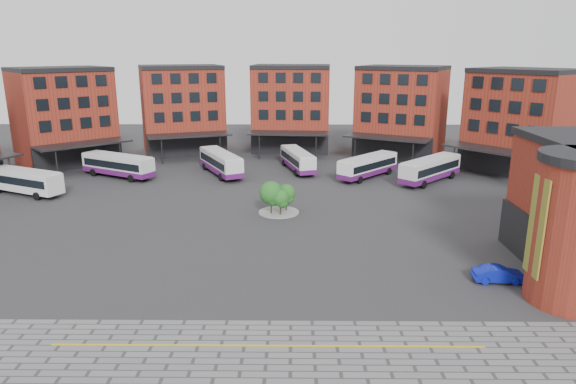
{
  "coord_description": "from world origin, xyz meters",
  "views": [
    {
      "loc": [
        3.49,
        -41.08,
        17.16
      ],
      "look_at": [
        3.05,
        6.06,
        4.0
      ],
      "focal_mm": 32.0,
      "sensor_mm": 36.0,
      "label": 1
    }
  ],
  "objects_px": {
    "bus_a": "(24,180)",
    "bus_d": "(298,160)",
    "bus_e": "(368,166)",
    "bus_f": "(430,169)",
    "bus_b": "(118,165)",
    "blue_car": "(499,274)",
    "bus_c": "(221,162)",
    "tree_island": "(278,196)"
  },
  "relations": [
    {
      "from": "bus_d",
      "to": "bus_f",
      "type": "relative_size",
      "value": 1.09
    },
    {
      "from": "bus_a",
      "to": "bus_c",
      "type": "xyz_separation_m",
      "value": [
        22.57,
        10.55,
        -0.08
      ]
    },
    {
      "from": "bus_f",
      "to": "blue_car",
      "type": "xyz_separation_m",
      "value": [
        -2.64,
        -30.73,
        -1.11
      ]
    },
    {
      "from": "bus_d",
      "to": "bus_c",
      "type": "bearing_deg",
      "value": 177.41
    },
    {
      "from": "tree_island",
      "to": "bus_a",
      "type": "height_order",
      "value": "tree_island"
    },
    {
      "from": "bus_a",
      "to": "bus_b",
      "type": "height_order",
      "value": "bus_b"
    },
    {
      "from": "bus_e",
      "to": "bus_f",
      "type": "bearing_deg",
      "value": 27.16
    },
    {
      "from": "bus_b",
      "to": "bus_a",
      "type": "bearing_deg",
      "value": 163.79
    },
    {
      "from": "bus_d",
      "to": "blue_car",
      "type": "distance_m",
      "value": 40.13
    },
    {
      "from": "bus_a",
      "to": "blue_car",
      "type": "xyz_separation_m",
      "value": [
        48.45,
        -24.13,
        -1.18
      ]
    },
    {
      "from": "bus_b",
      "to": "bus_d",
      "type": "height_order",
      "value": "bus_b"
    },
    {
      "from": "tree_island",
      "to": "bus_e",
      "type": "xyz_separation_m",
      "value": [
        11.98,
        16.39,
        -0.34
      ]
    },
    {
      "from": "bus_a",
      "to": "bus_d",
      "type": "height_order",
      "value": "bus_a"
    },
    {
      "from": "tree_island",
      "to": "blue_car",
      "type": "distance_m",
      "value": 24.07
    },
    {
      "from": "bus_e",
      "to": "blue_car",
      "type": "distance_m",
      "value": 33.51
    },
    {
      "from": "bus_e",
      "to": "bus_f",
      "type": "relative_size",
      "value": 0.95
    },
    {
      "from": "bus_a",
      "to": "bus_f",
      "type": "relative_size",
      "value": 1.09
    },
    {
      "from": "bus_a",
      "to": "bus_b",
      "type": "distance_m",
      "value": 12.27
    },
    {
      "from": "bus_d",
      "to": "blue_car",
      "type": "bearing_deg",
      "value": -83.7
    },
    {
      "from": "tree_island",
      "to": "bus_a",
      "type": "distance_m",
      "value": 32.02
    },
    {
      "from": "bus_a",
      "to": "bus_e",
      "type": "relative_size",
      "value": 1.14
    },
    {
      "from": "bus_b",
      "to": "bus_f",
      "type": "distance_m",
      "value": 42.56
    },
    {
      "from": "bus_b",
      "to": "bus_e",
      "type": "relative_size",
      "value": 1.18
    },
    {
      "from": "bus_c",
      "to": "bus_e",
      "type": "xyz_separation_m",
      "value": [
        20.55,
        -1.62,
        -0.1
      ]
    },
    {
      "from": "tree_island",
      "to": "bus_c",
      "type": "distance_m",
      "value": 19.95
    },
    {
      "from": "bus_d",
      "to": "blue_car",
      "type": "relative_size",
      "value": 2.8
    },
    {
      "from": "bus_a",
      "to": "bus_f",
      "type": "bearing_deg",
      "value": -57.77
    },
    {
      "from": "bus_e",
      "to": "bus_a",
      "type": "bearing_deg",
      "value": -124.86
    },
    {
      "from": "bus_b",
      "to": "blue_car",
      "type": "bearing_deg",
      "value": -101.28
    },
    {
      "from": "bus_c",
      "to": "bus_e",
      "type": "height_order",
      "value": "bus_c"
    },
    {
      "from": "bus_d",
      "to": "bus_b",
      "type": "bearing_deg",
      "value": 174.19
    },
    {
      "from": "bus_d",
      "to": "bus_f",
      "type": "height_order",
      "value": "bus_f"
    },
    {
      "from": "bus_b",
      "to": "tree_island",
      "type": "bearing_deg",
      "value": -97.47
    },
    {
      "from": "bus_c",
      "to": "bus_e",
      "type": "bearing_deg",
      "value": -31.26
    },
    {
      "from": "bus_c",
      "to": "blue_car",
      "type": "relative_size",
      "value": 2.94
    },
    {
      "from": "bus_a",
      "to": "tree_island",
      "type": "bearing_deg",
      "value": -78.59
    },
    {
      "from": "bus_a",
      "to": "blue_car",
      "type": "height_order",
      "value": "bus_a"
    },
    {
      "from": "bus_a",
      "to": "bus_d",
      "type": "relative_size",
      "value": 1.0
    },
    {
      "from": "bus_d",
      "to": "bus_e",
      "type": "height_order",
      "value": "bus_e"
    },
    {
      "from": "bus_b",
      "to": "bus_c",
      "type": "height_order",
      "value": "bus_c"
    },
    {
      "from": "bus_a",
      "to": "bus_b",
      "type": "relative_size",
      "value": 0.97
    },
    {
      "from": "tree_island",
      "to": "bus_e",
      "type": "relative_size",
      "value": 0.46
    }
  ]
}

